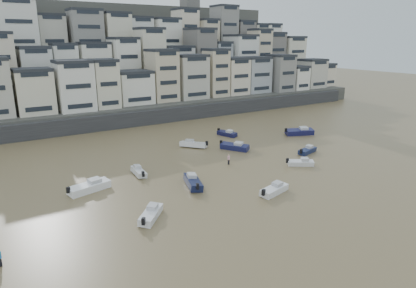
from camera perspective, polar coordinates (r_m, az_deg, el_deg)
ground at (r=35.79m, az=17.25°, el=-19.30°), size 400.00×400.00×0.00m
harbor_wall at (r=91.48m, az=-10.19°, el=4.00°), size 140.00×3.00×3.50m
hillside at (r=128.97m, az=-15.34°, el=12.14°), size 141.04×66.00×50.00m
boat_a at (r=51.23m, az=10.16°, el=-6.73°), size 5.55×2.98×1.44m
boat_b at (r=63.07m, az=14.06°, el=-2.68°), size 4.71×3.84×1.27m
boat_c at (r=52.88m, az=-2.33°, el=-5.64°), size 3.63×6.25×1.62m
boat_d at (r=70.20m, az=15.05°, el=-0.83°), size 5.15×2.81×1.34m
boat_e at (r=69.93m, az=4.11°, el=-0.26°), size 4.67×6.09×1.61m
boat_f at (r=58.13m, az=-10.63°, el=-4.07°), size 1.90×4.78×1.28m
boat_g at (r=83.00m, az=13.90°, el=1.97°), size 7.01×4.51×1.82m
boat_h at (r=71.44m, az=-2.26°, el=0.10°), size 5.15×5.55×1.56m
boat_i at (r=79.94m, az=2.94°, el=1.74°), size 2.96×5.33×1.38m
boat_j at (r=44.30m, az=-8.80°, el=-10.40°), size 4.84×5.11×1.45m
boat_k at (r=53.55m, az=-17.82°, el=-6.09°), size 6.65×3.58×1.73m
person_pink at (r=61.76m, az=3.20°, el=-2.38°), size 0.44×0.44×1.74m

